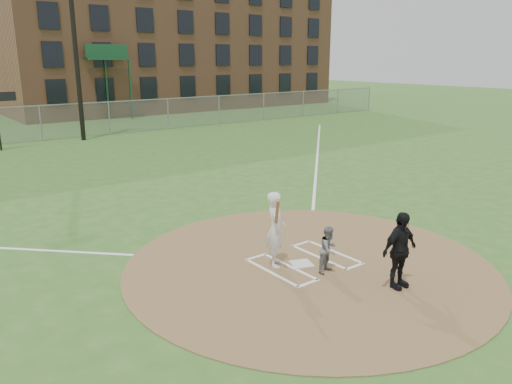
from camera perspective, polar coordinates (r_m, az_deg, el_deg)
ground at (r=11.64m, az=6.05°, el=-8.25°), size 140.00×140.00×0.00m
dirt_circle at (r=11.64m, az=6.05°, el=-8.20°), size 8.40×8.40×0.02m
home_plate at (r=11.57m, az=5.22°, el=-8.19°), size 0.60×0.60×0.03m
foul_line_first at (r=23.87m, az=7.00°, el=3.92°), size 17.04×17.04×0.01m
catcher at (r=11.10m, az=8.33°, el=-6.49°), size 0.58×0.50×1.05m
umpire at (r=10.57m, az=16.09°, el=-6.42°), size 0.96×0.43×1.61m
batters_boxes at (r=11.73m, az=5.55°, el=-7.91°), size 2.08×1.88×0.01m
batter_at_plate at (r=11.20m, az=2.27°, el=-4.25°), size 0.86×1.04×1.78m
outfield_fence at (r=30.83m, az=-23.39°, el=7.23°), size 56.08×0.08×2.03m
brick_warehouse at (r=51.40m, az=-10.76°, el=18.12°), size 30.00×17.17×15.00m
light_pole at (r=30.28m, az=-20.21°, el=18.06°), size 1.20×0.30×12.22m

